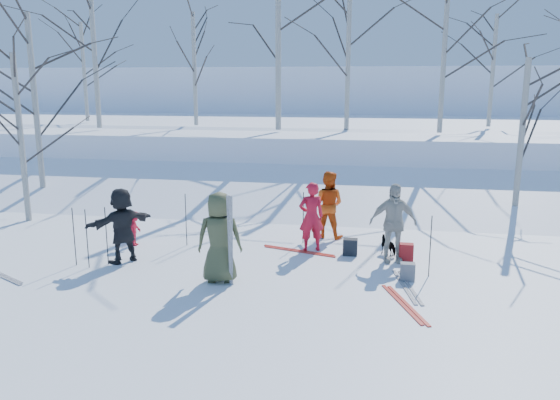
% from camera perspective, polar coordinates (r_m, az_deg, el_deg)
% --- Properties ---
extents(ground, '(120.00, 120.00, 0.00)m').
position_cam_1_polar(ground, '(12.03, -1.23, -7.56)').
color(ground, white).
rests_on(ground, ground).
extents(snow_ramp, '(70.00, 9.49, 4.12)m').
position_cam_1_polar(snow_ramp, '(18.66, 2.88, 0.07)').
color(snow_ramp, white).
rests_on(snow_ramp, ground).
extents(snow_plateau, '(70.00, 18.00, 2.20)m').
position_cam_1_polar(snow_plateau, '(28.36, 5.38, 5.95)').
color(snow_plateau, white).
rests_on(snow_plateau, ground).
extents(far_hill, '(90.00, 30.00, 6.00)m').
position_cam_1_polar(far_hill, '(49.20, 7.37, 9.71)').
color(far_hill, white).
rests_on(far_hill, ground).
extents(skier_olive_center, '(1.02, 0.76, 1.90)m').
position_cam_1_polar(skier_olive_center, '(11.29, -6.36, -3.91)').
color(skier_olive_center, '#41462A').
rests_on(skier_olive_center, ground).
extents(skier_red_north, '(0.73, 0.60, 1.71)m').
position_cam_1_polar(skier_red_north, '(13.33, 3.29, -1.75)').
color(skier_red_north, red).
rests_on(skier_red_north, ground).
extents(skier_redor_behind, '(1.00, 0.85, 1.79)m').
position_cam_1_polar(skier_redor_behind, '(14.51, 5.02, -0.48)').
color(skier_redor_behind, '#D85010').
rests_on(skier_redor_behind, ground).
extents(skier_red_seated, '(0.36, 0.59, 0.88)m').
position_cam_1_polar(skier_red_seated, '(14.32, -14.91, -2.90)').
color(skier_red_seated, red).
rests_on(skier_red_seated, ground).
extents(skier_cream_east, '(1.14, 0.62, 1.84)m').
position_cam_1_polar(skier_cream_east, '(12.75, 11.72, -2.36)').
color(skier_cream_east, beige).
rests_on(skier_cream_east, ground).
extents(skier_grey_west, '(1.39, 1.59, 1.74)m').
position_cam_1_polar(skier_grey_west, '(12.99, -16.18, -2.55)').
color(skier_grey_west, black).
rests_on(skier_grey_west, ground).
extents(dog, '(0.56, 0.56, 0.46)m').
position_cam_1_polar(dog, '(13.41, 11.30, -4.68)').
color(dog, black).
rests_on(dog, ground).
extents(upright_ski_left, '(0.07, 0.16, 1.90)m').
position_cam_1_polar(upright_ski_left, '(11.03, -5.27, -4.28)').
color(upright_ski_left, silver).
rests_on(upright_ski_left, ground).
extents(upright_ski_right, '(0.14, 0.23, 1.89)m').
position_cam_1_polar(upright_ski_right, '(11.02, -5.14, -4.29)').
color(upright_ski_right, silver).
rests_on(upright_ski_right, ground).
extents(ski_pair_a, '(0.90, 1.97, 0.02)m').
position_cam_1_polar(ski_pair_a, '(11.49, 13.13, -8.81)').
color(ski_pair_a, silver).
rests_on(ski_pair_a, ground).
extents(ski_pair_c, '(1.40, 2.03, 0.02)m').
position_cam_1_polar(ski_pair_c, '(10.63, 12.87, -10.56)').
color(ski_pair_c, red).
rests_on(ski_pair_c, ground).
extents(ski_pair_d, '(1.26, 2.01, 0.02)m').
position_cam_1_polar(ski_pair_d, '(13.47, 1.99, -5.34)').
color(ski_pair_d, red).
rests_on(ski_pair_d, ground).
extents(ski_pole_a, '(0.02, 0.02, 1.34)m').
position_cam_1_polar(ski_pole_a, '(12.95, -17.67, -3.61)').
color(ski_pole_a, black).
rests_on(ski_pole_a, ground).
extents(ski_pole_b, '(0.02, 0.02, 1.34)m').
position_cam_1_polar(ski_pole_b, '(13.98, -9.80, -2.04)').
color(ski_pole_b, black).
rests_on(ski_pole_b, ground).
extents(ski_pole_c, '(0.02, 0.02, 1.34)m').
position_cam_1_polar(ski_pole_c, '(13.99, 2.44, -1.87)').
color(ski_pole_c, black).
rests_on(ski_pole_c, ground).
extents(ski_pole_d, '(0.02, 0.02, 1.34)m').
position_cam_1_polar(ski_pole_d, '(12.86, -19.51, -3.85)').
color(ski_pole_d, black).
rests_on(ski_pole_d, ground).
extents(ski_pole_e, '(0.02, 0.02, 1.34)m').
position_cam_1_polar(ski_pole_e, '(13.13, -20.71, -3.61)').
color(ski_pole_e, black).
rests_on(ski_pole_e, ground).
extents(ski_pole_f, '(0.02, 0.02, 1.34)m').
position_cam_1_polar(ski_pole_f, '(12.01, 15.43, -4.69)').
color(ski_pole_f, black).
rests_on(ski_pole_f, ground).
extents(backpack_red, '(0.32, 0.22, 0.42)m').
position_cam_1_polar(backpack_red, '(13.02, 13.05, -5.36)').
color(backpack_red, maroon).
rests_on(backpack_red, ground).
extents(backpack_grey, '(0.30, 0.20, 0.38)m').
position_cam_1_polar(backpack_grey, '(11.80, 13.18, -7.32)').
color(backpack_grey, slate).
rests_on(backpack_grey, ground).
extents(backpack_dark, '(0.34, 0.24, 0.40)m').
position_cam_1_polar(backpack_dark, '(13.24, 7.35, -4.89)').
color(backpack_dark, black).
rests_on(backpack_dark, ground).
extents(birch_plateau_a, '(3.97, 3.97, 4.82)m').
position_cam_1_polar(birch_plateau_a, '(24.71, -8.93, 13.32)').
color(birch_plateau_a, silver).
rests_on(birch_plateau_a, snow_plateau).
extents(birch_plateau_b, '(4.59, 4.59, 5.70)m').
position_cam_1_polar(birch_plateau_b, '(21.61, 16.77, 14.31)').
color(birch_plateau_b, silver).
rests_on(birch_plateau_b, snow_plateau).
extents(birch_plateau_c, '(4.72, 4.72, 5.89)m').
position_cam_1_polar(birch_plateau_c, '(22.44, 7.15, 14.87)').
color(birch_plateau_c, silver).
rests_on(birch_plateau_c, snow_plateau).
extents(birch_plateau_d, '(3.85, 3.85, 4.64)m').
position_cam_1_polar(birch_plateau_d, '(25.28, 21.34, 12.42)').
color(birch_plateau_d, silver).
rests_on(birch_plateau_d, snow_plateau).
extents(birch_plateau_f, '(3.86, 3.86, 4.66)m').
position_cam_1_polar(birch_plateau_f, '(28.73, -19.79, 12.44)').
color(birch_plateau_f, silver).
rests_on(birch_plateau_f, snow_plateau).
extents(birch_plateau_g, '(5.16, 5.16, 6.51)m').
position_cam_1_polar(birch_plateau_g, '(24.21, -18.86, 14.87)').
color(birch_plateau_g, silver).
rests_on(birch_plateau_g, snow_plateau).
extents(birch_plateau_h, '(5.92, 5.92, 7.61)m').
position_cam_1_polar(birch_plateau_h, '(22.13, -0.19, 17.23)').
color(birch_plateau_h, silver).
rests_on(birch_plateau_h, snow_plateau).
extents(birch_edge_a, '(4.03, 4.03, 4.89)m').
position_cam_1_polar(birch_edge_a, '(17.69, -25.45, 5.77)').
color(birch_edge_a, silver).
rests_on(birch_edge_a, ground).
extents(birch_edge_d, '(5.01, 5.01, 6.30)m').
position_cam_1_polar(birch_edge_d, '(20.33, -24.16, 8.57)').
color(birch_edge_d, silver).
rests_on(birch_edge_d, ground).
extents(birch_edge_e, '(3.93, 3.93, 4.76)m').
position_cam_1_polar(birch_edge_e, '(17.42, 23.88, 5.61)').
color(birch_edge_e, silver).
rests_on(birch_edge_e, ground).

